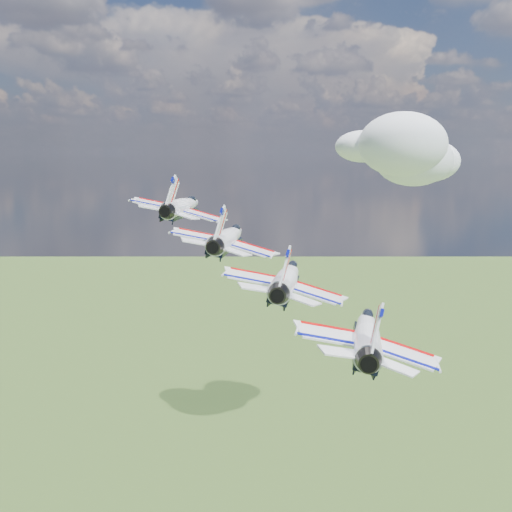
% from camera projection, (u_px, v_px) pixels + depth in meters
% --- Properties ---
extents(cloud_far, '(68.97, 54.19, 27.10)m').
position_uv_depth(cloud_far, '(394.00, 157.00, 299.33)').
color(cloud_far, white).
extents(jet_0, '(13.90, 18.43, 7.73)m').
position_uv_depth(jet_0, '(184.00, 206.00, 85.28)').
color(jet_0, white).
extents(jet_1, '(13.90, 18.43, 7.73)m').
position_uv_depth(jet_1, '(229.00, 237.00, 75.42)').
color(jet_1, white).
extents(jet_2, '(13.90, 18.43, 7.73)m').
position_uv_depth(jet_2, '(287.00, 278.00, 65.56)').
color(jet_2, silver).
extents(jet_3, '(13.90, 18.43, 7.73)m').
position_uv_depth(jet_3, '(367.00, 333.00, 55.70)').
color(jet_3, white).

